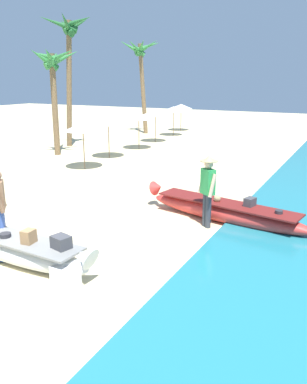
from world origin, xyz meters
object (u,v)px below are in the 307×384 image
at_px(boat_white_foreground, 16,248).
at_px(cooler_box, 65,276).
at_px(palm_tree_tall_inland, 141,58).
at_px(person_vendor_hatted, 208,186).
at_px(boat_red_midground, 226,211).
at_px(person_tourist_customer, 0,205).
at_px(palm_tree_mid_cluster, 53,68).
at_px(palm_tree_leaning_seaward, 69,44).

distance_m(boat_white_foreground, cooler_box, 1.53).
bearing_deg(palm_tree_tall_inland, person_vendor_hatted, -55.21).
relative_size(boat_white_foreground, boat_red_midground, 0.84).
height_order(person_tourist_customer, palm_tree_tall_inland, palm_tree_tall_inland).
height_order(boat_white_foreground, palm_tree_tall_inland, palm_tree_tall_inland).
relative_size(boat_white_foreground, person_tourist_customer, 2.30).
height_order(palm_tree_tall_inland, cooler_box, palm_tree_tall_inland).
distance_m(boat_red_midground, person_tourist_customer, 5.52).
relative_size(person_vendor_hatted, person_tourist_customer, 1.03).
xyz_separation_m(person_tourist_customer, palm_tree_mid_cluster, (-6.48, 9.24, 3.10)).
relative_size(palm_tree_tall_inland, cooler_box, 12.86).
relative_size(palm_tree_mid_cluster, cooler_box, 10.52).
bearing_deg(person_vendor_hatted, palm_tree_leaning_seaward, 143.03).
relative_size(person_vendor_hatted, palm_tree_leaning_seaward, 0.27).
bearing_deg(boat_red_midground, person_vendor_hatted, -120.10).
bearing_deg(boat_red_midground, boat_white_foreground, -125.80).
bearing_deg(palm_tree_mid_cluster, person_vendor_hatted, -30.54).
xyz_separation_m(person_vendor_hatted, cooler_box, (-1.24, -3.97, -0.89)).
bearing_deg(boat_red_midground, person_tourist_customer, -134.40).
xyz_separation_m(palm_tree_leaning_seaward, palm_tree_mid_cluster, (0.89, -2.30, -1.28)).
xyz_separation_m(person_vendor_hatted, person_tourist_customer, (-3.50, -3.35, -0.05)).
xyz_separation_m(boat_white_foreground, person_tourist_customer, (-0.76, 0.34, 0.71)).
xyz_separation_m(palm_tree_mid_cluster, cooler_box, (8.74, -9.86, -3.94)).
distance_m(boat_white_foreground, person_vendor_hatted, 4.66).
distance_m(person_tourist_customer, palm_tree_leaning_seaward, 14.37).
xyz_separation_m(boat_white_foreground, palm_tree_leaning_seaward, (-8.13, 11.88, 5.09)).
height_order(person_vendor_hatted, cooler_box, person_vendor_hatted).
xyz_separation_m(person_vendor_hatted, palm_tree_mid_cluster, (-9.98, 5.89, 3.05)).
bearing_deg(person_vendor_hatted, boat_red_midground, 59.90).
distance_m(palm_tree_tall_inland, palm_tree_mid_cluster, 9.13).
bearing_deg(person_tourist_customer, boat_white_foreground, -24.38).
height_order(boat_red_midground, palm_tree_leaning_seaward, palm_tree_leaning_seaward).
distance_m(person_tourist_customer, palm_tree_mid_cluster, 11.70).
distance_m(boat_white_foreground, palm_tree_mid_cluster, 12.60).
relative_size(palm_tree_leaning_seaward, cooler_box, 14.21).
xyz_separation_m(palm_tree_tall_inland, cooler_box, (9.16, -18.94, -4.83)).
xyz_separation_m(boat_red_midground, cooler_box, (-1.57, -4.53, -0.12)).
distance_m(boat_white_foreground, palm_tree_leaning_seaward, 15.27).
bearing_deg(palm_tree_mid_cluster, person_tourist_customer, -54.96).
height_order(boat_red_midground, person_vendor_hatted, person_vendor_hatted).
bearing_deg(boat_white_foreground, palm_tree_leaning_seaward, 124.40).
height_order(person_vendor_hatted, palm_tree_mid_cluster, palm_tree_mid_cluster).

